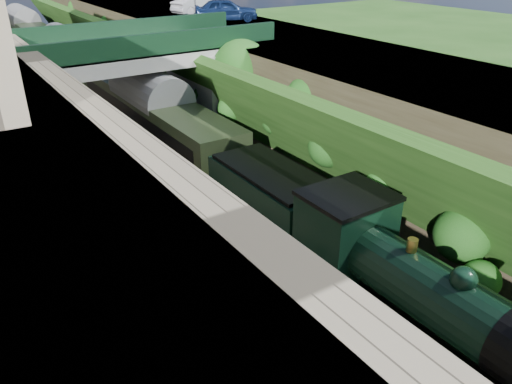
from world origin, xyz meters
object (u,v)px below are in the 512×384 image
road_bridge (141,82)px  car_silver (197,5)px  car_blue (226,10)px  tender (272,205)px  locomotive (409,291)px  tree (242,73)px

road_bridge → car_silver: car_silver is taller
road_bridge → car_blue: (9.05, 5.27, 2.97)m
tender → locomotive: bearing=-90.0°
car_blue → tender: 21.23m
road_bridge → locomotive: size_ratio=1.56×
tree → tender: (-4.71, -9.89, -3.03)m
road_bridge → tree: bearing=-34.2°
road_bridge → locomotive: (0.26, -20.63, -2.18)m
tree → tender: tree is taller
tree → car_blue: bearing=64.7°
car_blue → tender: bearing=179.1°
car_blue → car_silver: size_ratio=1.06×
locomotive → tree: bearing=74.7°
car_blue → locomotive: (-8.80, -25.90, -5.15)m
tree → car_silver: car_silver is taller
tree → car_silver: (4.22, 13.52, 2.32)m
road_bridge → car_blue: size_ratio=3.43×
tender → tree: bearing=64.5°
car_blue → car_silver: car_blue is taller
car_silver → locomotive: 32.44m
car_blue → locomotive: car_blue is taller
car_silver → tender: bearing=145.2°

